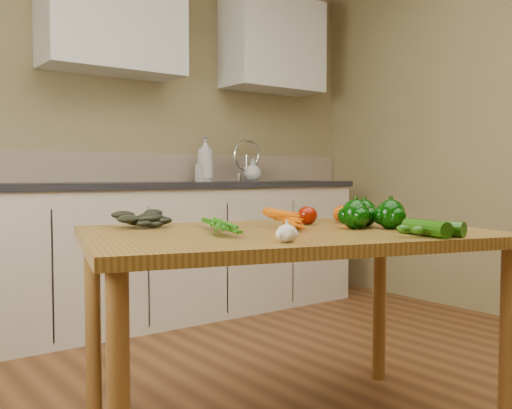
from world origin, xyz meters
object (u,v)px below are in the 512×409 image
at_px(soap_bottle_c, 253,170).
at_px(zucchini_a, 434,228).
at_px(carrot_bunch, 266,220).
at_px(pepper_a, 356,214).
at_px(soap_bottle_b, 203,169).
at_px(pepper_b, 364,213).
at_px(pepper_c, 391,214).
at_px(leafy_greens, 143,214).
at_px(garlic_bulb, 287,233).
at_px(table, 287,254).
at_px(tomato_a, 307,215).
at_px(soap_bottle_a, 205,159).
at_px(tomato_c, 364,217).
at_px(zucchini_b, 427,228).
at_px(tomato_b, 342,214).

relative_size(soap_bottle_c, zucchini_a, 0.82).
bearing_deg(carrot_bunch, zucchini_a, -39.28).
height_order(carrot_bunch, pepper_a, pepper_a).
height_order(soap_bottle_b, pepper_b, soap_bottle_b).
xyz_separation_m(carrot_bunch, pepper_c, (0.39, -0.24, 0.02)).
bearing_deg(leafy_greens, garlic_bulb, -78.41).
xyz_separation_m(table, leafy_greens, (-0.37, 0.39, 0.13)).
xyz_separation_m(tomato_a, zucchini_a, (0.05, -0.55, -0.01)).
distance_m(soap_bottle_a, garlic_bulb, 2.46).
bearing_deg(pepper_a, tomato_c, 33.76).
xyz_separation_m(pepper_c, zucchini_b, (-0.11, -0.24, -0.03)).
bearing_deg(zucchini_a, tomato_b, 76.88).
xyz_separation_m(tomato_c, zucchini_b, (-0.17, -0.43, -0.00)).
bearing_deg(pepper_c, carrot_bunch, 148.78).
xyz_separation_m(soap_bottle_c, pepper_b, (-0.93, -1.97, -0.18)).
distance_m(soap_bottle_c, leafy_greens, 2.23).
bearing_deg(soap_bottle_b, tomato_c, -27.56).
relative_size(carrot_bunch, leafy_greens, 1.30).
relative_size(soap_bottle_b, carrot_bunch, 0.69).
distance_m(tomato_c, zucchini_a, 0.44).
bearing_deg(pepper_a, tomato_b, 54.35).
height_order(pepper_a, tomato_a, pepper_a).
bearing_deg(soap_bottle_b, zucchini_b, -29.41).
distance_m(pepper_a, tomato_b, 0.28).
distance_m(leafy_greens, zucchini_a, 1.04).
distance_m(soap_bottle_a, pepper_b, 2.06).
distance_m(leafy_greens, pepper_a, 0.79).
relative_size(soap_bottle_a, zucchini_a, 1.58).
height_order(garlic_bulb, tomato_a, tomato_a).
distance_m(soap_bottle_a, soap_bottle_c, 0.42).
height_order(tomato_c, zucchini_b, tomato_c).
bearing_deg(carrot_bunch, pepper_c, -14.95).
height_order(carrot_bunch, tomato_b, tomato_b).
height_order(soap_bottle_b, garlic_bulb, soap_bottle_b).
xyz_separation_m(pepper_c, tomato_c, (0.07, 0.19, -0.02)).
relative_size(soap_bottle_a, zucchini_b, 1.73).
height_order(tomato_b, zucchini_b, tomato_b).
distance_m(table, soap_bottle_c, 2.30).
height_order(leafy_greens, pepper_b, same).
height_order(table, soap_bottle_b, soap_bottle_b).
height_order(soap_bottle_c, leafy_greens, soap_bottle_c).
bearing_deg(zucchini_b, soap_bottle_c, 66.26).
relative_size(pepper_a, pepper_c, 1.00).
bearing_deg(zucchini_a, pepper_c, 73.83).
bearing_deg(tomato_a, tomato_b, -5.31).
bearing_deg(garlic_bulb, pepper_b, 20.79).
bearing_deg(carrot_bunch, tomato_c, 10.18).
bearing_deg(pepper_a, soap_bottle_c, 63.10).
bearing_deg(pepper_b, tomato_c, 41.96).
distance_m(pepper_b, zucchini_a, 0.36).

